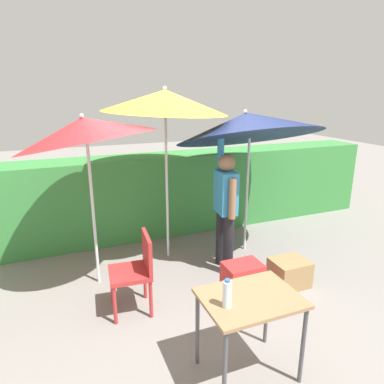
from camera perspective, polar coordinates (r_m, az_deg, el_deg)
The scene contains 11 objects.
ground_plane at distance 4.67m, azimuth 1.43°, elevation -14.05°, with size 24.00×24.00×0.00m, color gray.
hedge_row at distance 5.90m, azimuth -5.23°, elevation -0.32°, with size 8.00×0.70×1.35m, color #38843D.
umbrella_rainbow at distance 4.96m, azimuth 9.18°, elevation 10.83°, with size 2.06×2.07×2.34m.
umbrella_orange at distance 4.69m, azimuth -4.50°, elevation 14.74°, with size 1.69×1.68×2.43m.
umbrella_yellow at distance 4.11m, azimuth -17.40°, elevation 9.75°, with size 1.67×1.64×2.31m.
person_vendor at distance 4.55m, azimuth 5.57°, elevation -2.02°, with size 0.26×0.56×1.88m.
chair_plastic at distance 3.89m, azimuth -9.25°, elevation -12.37°, with size 0.48×0.48×0.89m.
cooler_box at distance 4.28m, azimuth 8.36°, elevation -14.14°, with size 0.45×0.32×0.41m, color red.
crate_cardboard at distance 4.61m, azimuth 15.84°, elevation -12.74°, with size 0.44×0.38×0.34m, color #9E7A4C.
folding_table at distance 3.02m, azimuth 9.60°, elevation -18.20°, with size 0.80×0.60×0.76m.
bottle_water at distance 2.77m, azimuth 5.83°, elevation -16.47°, with size 0.07×0.07×0.24m.
Camera 1 is at (-1.62, -3.68, 2.37)m, focal length 32.16 mm.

